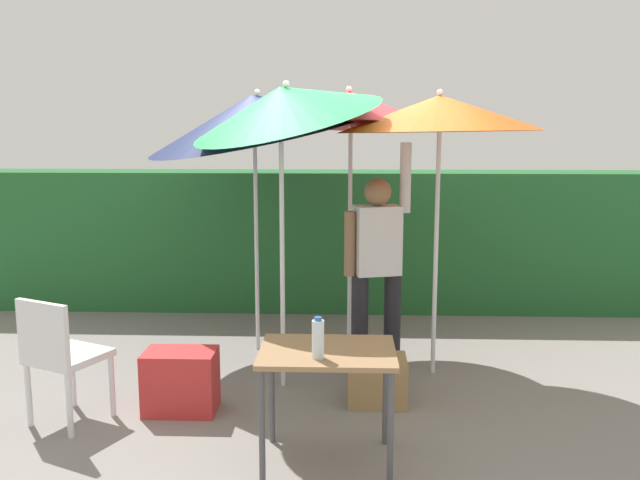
{
  "coord_description": "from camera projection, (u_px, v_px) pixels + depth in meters",
  "views": [
    {
      "loc": [
        0.21,
        -5.1,
        2.0
      ],
      "look_at": [
        0.0,
        0.3,
        1.1
      ],
      "focal_mm": 38.09,
      "sensor_mm": 36.0,
      "label": 1
    }
  ],
  "objects": [
    {
      "name": "folding_table",
      "position": [
        327.0,
        363.0,
        3.99
      ],
      "size": [
        0.8,
        0.6,
        0.71
      ],
      "color": "#4C4C51",
      "rests_on": "ground_plane"
    },
    {
      "name": "person_vendor",
      "position": [
        377.0,
        260.0,
        5.5
      ],
      "size": [
        0.55,
        0.3,
        1.88
      ],
      "color": "black",
      "rests_on": "ground_plane"
    },
    {
      "name": "ground_plane",
      "position": [
        319.0,
        383.0,
        5.36
      ],
      "size": [
        24.0,
        24.0,
        0.0
      ],
      "primitive_type": "plane",
      "color": "gray"
    },
    {
      "name": "cooler_box",
      "position": [
        181.0,
        381.0,
        4.8
      ],
      "size": [
        0.5,
        0.32,
        0.44
      ],
      "primitive_type": "cube",
      "color": "red",
      "rests_on": "ground_plane"
    },
    {
      "name": "hedge_row",
      "position": [
        327.0,
        240.0,
        7.56
      ],
      "size": [
        8.0,
        0.7,
        1.52
      ],
      "primitive_type": "cube",
      "color": "#23602D",
      "rests_on": "ground_plane"
    },
    {
      "name": "chair_plastic",
      "position": [
        60.0,
        353.0,
        4.53
      ],
      "size": [
        0.58,
        0.58,
        0.89
      ],
      "color": "silver",
      "rests_on": "ground_plane"
    },
    {
      "name": "umbrella_yellow",
      "position": [
        440.0,
        114.0,
        5.26
      ],
      "size": [
        1.61,
        1.61,
        2.29
      ],
      "color": "silver",
      "rests_on": "ground_plane"
    },
    {
      "name": "umbrella_orange",
      "position": [
        350.0,
        109.0,
        5.8
      ],
      "size": [
        1.68,
        1.68,
        2.38
      ],
      "color": "silver",
      "rests_on": "ground_plane"
    },
    {
      "name": "bottle_water",
      "position": [
        318.0,
        339.0,
        3.82
      ],
      "size": [
        0.07,
        0.07,
        0.24
      ],
      "color": "silver",
      "rests_on": "folding_table"
    },
    {
      "name": "umbrella_navy",
      "position": [
        256.0,
        115.0,
        5.82
      ],
      "size": [
        2.02,
        1.97,
        2.56
      ],
      "color": "silver",
      "rests_on": "ground_plane"
    },
    {
      "name": "crate_cardboard",
      "position": [
        377.0,
        380.0,
        4.96
      ],
      "size": [
        0.43,
        0.34,
        0.34
      ],
      "primitive_type": "cube",
      "color": "#9E7A4C",
      "rests_on": "ground_plane"
    },
    {
      "name": "umbrella_rainbow",
      "position": [
        283.0,
        104.0,
        4.95
      ],
      "size": [
        1.5,
        1.45,
        2.57
      ],
      "color": "silver",
      "rests_on": "ground_plane"
    }
  ]
}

